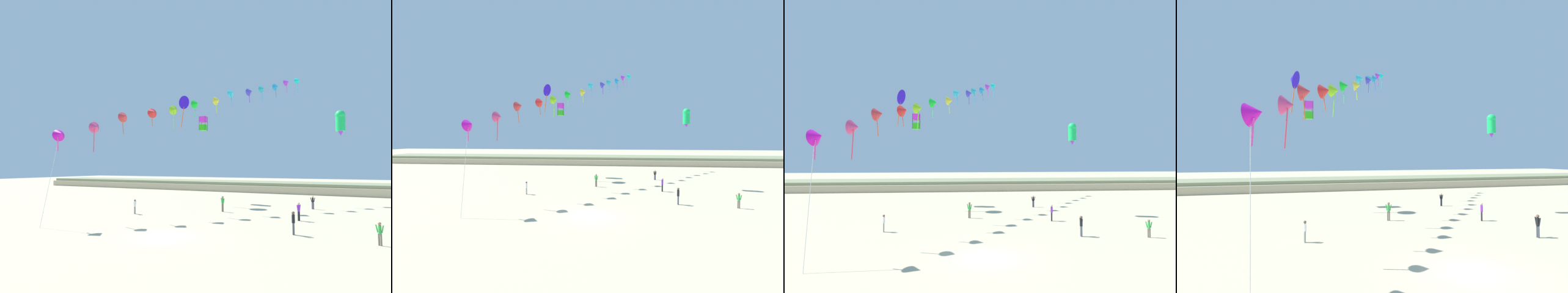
{
  "view_description": "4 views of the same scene",
  "coord_description": "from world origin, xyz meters",
  "views": [
    {
      "loc": [
        12.1,
        -19.01,
        5.02
      ],
      "look_at": [
        -1.76,
        9.23,
        7.15
      ],
      "focal_mm": 28.0,
      "sensor_mm": 36.0,
      "label": 1
    },
    {
      "loc": [
        2.15,
        -22.18,
        6.84
      ],
      "look_at": [
        -1.17,
        9.65,
        5.68
      ],
      "focal_mm": 24.0,
      "sensor_mm": 36.0,
      "label": 2
    },
    {
      "loc": [
        -2.22,
        -20.15,
        6.6
      ],
      "look_at": [
        0.6,
        11.66,
        7.8
      ],
      "focal_mm": 28.0,
      "sensor_mm": 36.0,
      "label": 3
    },
    {
      "loc": [
        -9.18,
        -14.28,
        6.0
      ],
      "look_at": [
        -2.1,
        13.0,
        7.0
      ],
      "focal_mm": 28.0,
      "sensor_mm": 36.0,
      "label": 4
    }
  ],
  "objects": [
    {
      "name": "person_far_left",
      "position": [
        8.52,
        4.79,
        1.0
      ],
      "size": [
        0.23,
        0.6,
        1.72
      ],
      "color": "#474C56",
      "rests_on": "ground"
    },
    {
      "name": "kite_banner_string",
      "position": [
        -2.88,
        17.65,
        13.96
      ],
      "size": [
        17.38,
        37.48,
        20.54
      ],
      "color": "#CB0FBA"
    },
    {
      "name": "ground_plane",
      "position": [
        0.0,
        0.0,
        0.0
      ],
      "size": [
        240.0,
        240.0,
        0.0
      ],
      "primitive_type": "plane",
      "color": "beige"
    },
    {
      "name": "person_far_right",
      "position": [
        8.5,
        20.11,
        0.91
      ],
      "size": [
        0.56,
        0.22,
        1.58
      ],
      "color": "#282D4C",
      "rests_on": "ground"
    },
    {
      "name": "person_near_left",
      "position": [
        13.97,
        3.97,
        0.86
      ],
      "size": [
        0.51,
        0.28,
        1.49
      ],
      "color": "#726656",
      "rests_on": "ground"
    },
    {
      "name": "large_kite_high_solo",
      "position": [
        -9.28,
        20.24,
        14.61
      ],
      "size": [
        1.71,
        2.22,
        4.81
      ],
      "color": "#290ED7"
    },
    {
      "name": "person_mid_center",
      "position": [
        -8.36,
        7.85,
        0.89
      ],
      "size": [
        0.21,
        0.54,
        1.54
      ],
      "color": "gray",
      "rests_on": "ground"
    },
    {
      "name": "person_near_right",
      "position": [
        8.07,
        11.15,
        0.98
      ],
      "size": [
        0.34,
        0.57,
        1.7
      ],
      "color": "black",
      "rests_on": "ground"
    },
    {
      "name": "person_far_center",
      "position": [
        -0.42,
        13.42,
        1.01
      ],
      "size": [
        0.58,
        0.37,
        1.74
      ],
      "color": "#726656",
      "rests_on": "ground"
    },
    {
      "name": "dune_ridge",
      "position": [
        0.0,
        45.19,
        0.96
      ],
      "size": [
        120.0,
        11.88,
        1.93
      ],
      "color": "#BFAE8B",
      "rests_on": "ground"
    },
    {
      "name": "large_kite_mid_trail",
      "position": [
        11.8,
        14.64,
        9.56
      ],
      "size": [
        1.13,
        1.18,
        2.57
      ],
      "color": "#19D25D"
    },
    {
      "name": "large_kite_low_lead",
      "position": [
        -7.47,
        23.6,
        11.77
      ],
      "size": [
        1.11,
        1.11,
        2.17
      ],
      "color": "#2AC619"
    }
  ]
}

